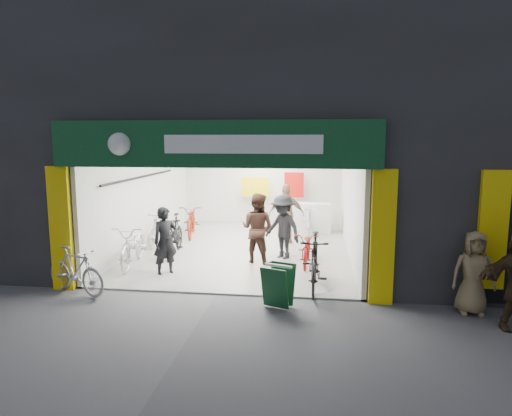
% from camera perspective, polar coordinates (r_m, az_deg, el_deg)
% --- Properties ---
extents(ground, '(60.00, 60.00, 0.00)m').
position_cam_1_polar(ground, '(9.49, -5.05, -10.78)').
color(ground, '#56565B').
rests_on(ground, ground).
extents(building, '(17.00, 10.27, 8.00)m').
position_cam_1_polar(building, '(13.80, 3.14, 13.51)').
color(building, '#232326').
rests_on(building, ground).
extents(bike_left_front, '(0.99, 2.12, 1.07)m').
position_cam_1_polar(bike_left_front, '(11.74, -15.08, -4.50)').
color(bike_left_front, silver).
rests_on(bike_left_front, ground).
extents(bike_left_midfront, '(0.67, 1.90, 1.12)m').
position_cam_1_polar(bike_left_midfront, '(12.54, -10.21, -3.38)').
color(bike_left_midfront, black).
rests_on(bike_left_midfront, ground).
extents(bike_left_midback, '(1.07, 2.09, 1.05)m').
position_cam_1_polar(bike_left_midback, '(14.88, -8.02, -1.57)').
color(bike_left_midback, maroon).
rests_on(bike_left_midback, ground).
extents(bike_left_back, '(0.75, 1.82, 1.06)m').
position_cam_1_polar(bike_left_back, '(13.74, -11.67, -2.49)').
color(bike_left_back, '#B1B0B5').
rests_on(bike_left_back, ground).
extents(bike_right_front, '(0.60, 1.98, 1.18)m').
position_cam_1_polar(bike_right_front, '(9.67, 7.33, -6.77)').
color(bike_right_front, black).
rests_on(bike_right_front, ground).
extents(bike_right_mid, '(0.65, 1.69, 0.87)m').
position_cam_1_polar(bike_right_mid, '(11.52, 6.44, -5.01)').
color(bike_right_mid, maroon).
rests_on(bike_right_mid, ground).
extents(bike_right_back, '(0.50, 1.66, 0.99)m').
position_cam_1_polar(bike_right_back, '(14.99, 6.72, -1.58)').
color(bike_right_back, '#AAAAAE').
rests_on(bike_right_back, ground).
extents(parked_bike, '(1.69, 1.06, 0.98)m').
position_cam_1_polar(parked_bike, '(10.07, -21.62, -7.29)').
color(parked_bike, '#B6B7BB').
rests_on(parked_bike, ground).
extents(customer_a, '(0.69, 0.68, 1.60)m').
position_cam_1_polar(customer_a, '(10.75, -11.26, -4.13)').
color(customer_a, black).
rests_on(customer_a, ground).
extents(customer_b, '(1.05, 0.93, 1.80)m').
position_cam_1_polar(customer_b, '(11.52, 0.17, -2.59)').
color(customer_b, '#3B231B').
rests_on(customer_b, ground).
extents(customer_c, '(1.26, 1.17, 1.71)m').
position_cam_1_polar(customer_c, '(11.90, 3.35, -2.47)').
color(customer_c, black).
rests_on(customer_c, ground).
extents(customer_d, '(1.08, 0.49, 1.82)m').
position_cam_1_polar(customer_d, '(13.63, 3.82, -0.81)').
color(customer_d, '#876C4E').
rests_on(customer_d, ground).
extents(pedestrian_near, '(0.76, 0.50, 1.52)m').
position_cam_1_polar(pedestrian_near, '(9.16, 25.52, -7.34)').
color(pedestrian_near, olive).
rests_on(pedestrian_near, ground).
extents(sandwich_board, '(0.67, 0.67, 0.80)m').
position_cam_1_polar(sandwich_board, '(8.69, 2.80, -9.54)').
color(sandwich_board, '#0F3F1E').
rests_on(sandwich_board, ground).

